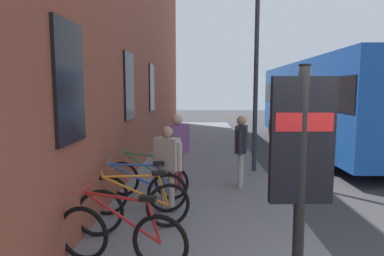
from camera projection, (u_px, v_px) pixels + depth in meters
The scene contains 13 objects.
ground at pixel (307, 180), 8.37m from camera, with size 60.00×60.00×0.00m, color #38383A.
sidewalk_pavement at pixel (201, 160), 10.43m from camera, with size 24.00×3.50×0.12m, color slate.
station_facade at pixel (141, 17), 10.94m from camera, with size 22.00×0.65×9.55m.
bicycle_nearest_sign at pixel (121, 236), 4.00m from camera, with size 0.57×1.74×0.97m.
bicycle_far_end at pixel (136, 207), 4.99m from camera, with size 0.71×1.69×0.97m.
bicycle_leaning_wall at pixel (138, 192), 5.73m from camera, with size 0.48×1.76×0.97m.
bicycle_beside_lamp at pixel (147, 179), 6.59m from camera, with size 0.54×1.75×0.97m.
transit_info_sign at pixel (301, 158), 2.80m from camera, with size 0.12×0.55×2.40m.
city_bus at pixel (325, 101), 12.44m from camera, with size 10.51×2.67×3.35m.
pedestrian_near_bus at pixel (177, 144), 7.02m from camera, with size 0.51×0.51×1.68m.
pedestrian_by_facade at pixel (167, 159), 5.84m from camera, with size 0.38×0.55×1.55m.
pedestrian_crossing_street at pixel (241, 144), 7.28m from camera, with size 0.60×0.33×1.62m.
street_lamp at pixel (256, 60), 8.53m from camera, with size 0.28×0.28×5.03m.
Camera 1 is at (-2.25, 1.73, 2.30)m, focal length 30.29 mm.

